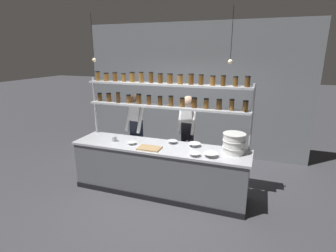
# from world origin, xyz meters

# --- Properties ---
(ground_plane) EXTENTS (40.00, 40.00, 0.00)m
(ground_plane) POSITION_xyz_m (0.00, 0.00, 0.00)
(ground_plane) COLOR #3D3D42
(back_wall) EXTENTS (5.64, 0.12, 3.25)m
(back_wall) POSITION_xyz_m (0.00, 2.28, 1.63)
(back_wall) COLOR gray
(back_wall) RESTS_ON ground_plane
(prep_counter) EXTENTS (3.24, 0.76, 0.92)m
(prep_counter) POSITION_xyz_m (0.00, -0.00, 0.46)
(prep_counter) COLOR slate
(prep_counter) RESTS_ON ground_plane
(spice_shelf_unit) EXTENTS (3.13, 0.28, 2.21)m
(spice_shelf_unit) POSITION_xyz_m (0.00, 0.33, 1.78)
(spice_shelf_unit) COLOR #B7BABF
(spice_shelf_unit) RESTS_ON ground_plane
(chef_left) EXTENTS (0.39, 0.32, 1.73)m
(chef_left) POSITION_xyz_m (-0.74, 0.57, 1.00)
(chef_left) COLOR black
(chef_left) RESTS_ON ground_plane
(chef_center) EXTENTS (0.37, 0.31, 1.73)m
(chef_center) POSITION_xyz_m (0.31, 0.80, 1.00)
(chef_center) COLOR black
(chef_center) RESTS_ON ground_plane
(container_stack) EXTENTS (0.38, 0.38, 0.34)m
(container_stack) POSITION_xyz_m (1.30, 0.10, 1.09)
(container_stack) COLOR white
(container_stack) RESTS_ON prep_counter
(cutting_board) EXTENTS (0.40, 0.26, 0.02)m
(cutting_board) POSITION_xyz_m (-0.11, -0.19, 0.93)
(cutting_board) COLOR #A88456
(cutting_board) RESTS_ON prep_counter
(prep_bowl_near_left) EXTENTS (0.17, 0.17, 0.05)m
(prep_bowl_near_left) POSITION_xyz_m (-0.50, -0.09, 0.94)
(prep_bowl_near_left) COLOR silver
(prep_bowl_near_left) RESTS_ON prep_counter
(prep_bowl_center_front) EXTENTS (0.24, 0.24, 0.07)m
(prep_bowl_center_front) POSITION_xyz_m (0.97, -0.19, 0.95)
(prep_bowl_center_front) COLOR white
(prep_bowl_center_front) RESTS_ON prep_counter
(prep_bowl_center_back) EXTENTS (0.19, 0.19, 0.05)m
(prep_bowl_center_back) POSITION_xyz_m (0.18, 0.22, 0.95)
(prep_bowl_center_back) COLOR silver
(prep_bowl_center_back) RESTS_ON prep_counter
(prep_bowl_near_right) EXTENTS (0.23, 0.23, 0.06)m
(prep_bowl_near_right) POSITION_xyz_m (0.60, 0.19, 0.95)
(prep_bowl_near_right) COLOR white
(prep_bowl_near_right) RESTS_ON prep_counter
(prep_bowl_far_left) EXTENTS (0.19, 0.19, 0.05)m
(prep_bowl_far_left) POSITION_xyz_m (0.72, -0.25, 0.94)
(prep_bowl_far_left) COLOR white
(prep_bowl_far_left) RESTS_ON prep_counter
(serving_cup_front) EXTENTS (0.09, 0.09, 0.09)m
(serving_cup_front) POSITION_xyz_m (-0.90, -0.05, 0.97)
(serving_cup_front) COLOR #B2B7BC
(serving_cup_front) RESTS_ON prep_counter
(pendant_light_row) EXTENTS (2.49, 0.07, 0.82)m
(pendant_light_row) POSITION_xyz_m (-0.04, 0.00, 2.47)
(pendant_light_row) COLOR black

